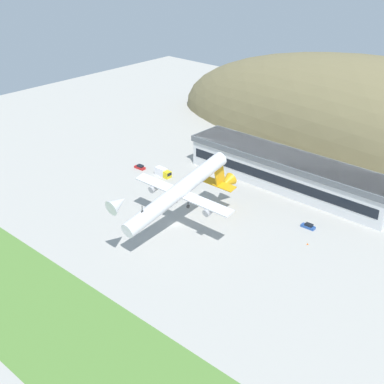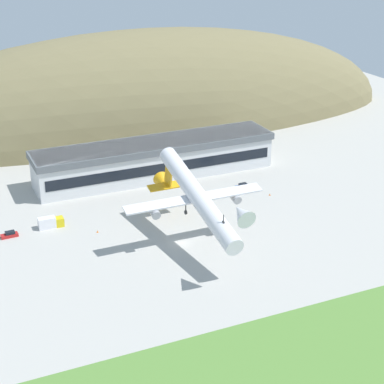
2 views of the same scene
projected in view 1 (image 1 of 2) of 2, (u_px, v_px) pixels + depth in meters
ground_plane at (176, 225)px, 170.01m from camera, size 344.08×344.08×0.00m
grass_strip_foreground at (29, 304)px, 134.51m from camera, size 309.68×30.22×0.08m
terminal_building at (288, 170)px, 191.62m from camera, size 79.89×16.09×11.97m
cargo_airplane at (180, 192)px, 160.72m from camera, size 37.84×52.65×16.05m
service_car_0 at (140, 167)px, 208.68m from camera, size 4.63×2.14×1.60m
service_car_1 at (308, 226)px, 167.94m from camera, size 4.55×1.88×1.56m
fuel_truck at (163, 172)px, 202.40m from camera, size 7.03×2.71×3.06m
traffic_cone_0 at (168, 191)px, 190.93m from camera, size 0.52×0.52×0.58m
traffic_cone_1 at (308, 244)px, 159.44m from camera, size 0.52×0.52×0.58m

